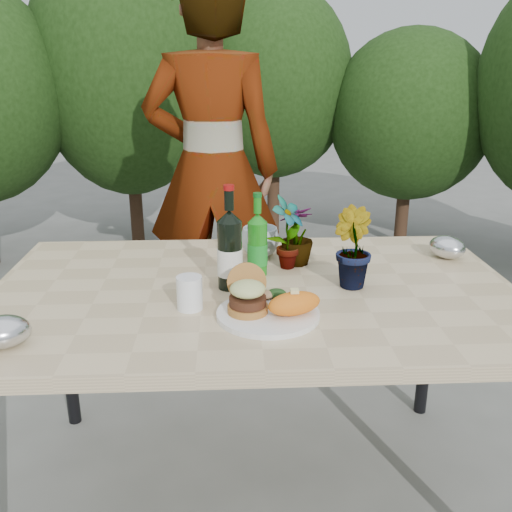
{
  "coord_description": "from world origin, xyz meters",
  "views": [
    {
      "loc": [
        -0.08,
        -1.61,
        1.41
      ],
      "look_at": [
        0.0,
        -0.08,
        0.88
      ],
      "focal_mm": 40.0,
      "sensor_mm": 36.0,
      "label": 1
    }
  ],
  "objects_px": {
    "patio_table": "(255,305)",
    "dinner_plate": "(268,314)",
    "wine_bottle": "(230,251)",
    "person": "(212,170)"
  },
  "relations": [
    {
      "from": "patio_table",
      "to": "dinner_plate",
      "type": "bearing_deg",
      "value": -82.82
    },
    {
      "from": "dinner_plate",
      "to": "wine_bottle",
      "type": "height_order",
      "value": "wine_bottle"
    },
    {
      "from": "patio_table",
      "to": "wine_bottle",
      "type": "height_order",
      "value": "wine_bottle"
    },
    {
      "from": "patio_table",
      "to": "wine_bottle",
      "type": "xyz_separation_m",
      "value": [
        -0.07,
        0.01,
        0.17
      ]
    },
    {
      "from": "wine_bottle",
      "to": "person",
      "type": "relative_size",
      "value": 0.18
    },
    {
      "from": "dinner_plate",
      "to": "person",
      "type": "xyz_separation_m",
      "value": [
        -0.18,
        1.34,
        0.15
      ]
    },
    {
      "from": "dinner_plate",
      "to": "wine_bottle",
      "type": "distance_m",
      "value": 0.26
    },
    {
      "from": "dinner_plate",
      "to": "person",
      "type": "bearing_deg",
      "value": 97.52
    },
    {
      "from": "dinner_plate",
      "to": "wine_bottle",
      "type": "bearing_deg",
      "value": 115.14
    },
    {
      "from": "dinner_plate",
      "to": "person",
      "type": "distance_m",
      "value": 1.36
    }
  ]
}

